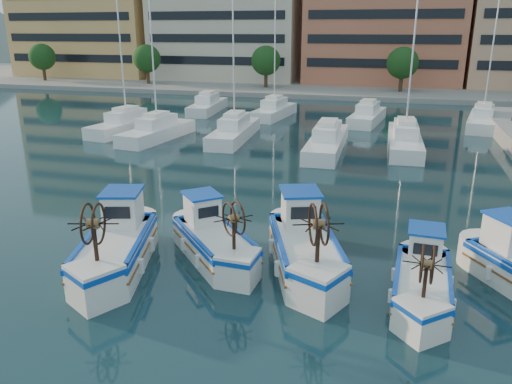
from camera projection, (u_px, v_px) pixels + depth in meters
name	position (u px, v px, depth m)	size (l,w,h in m)	color
ground	(262.00, 287.00, 16.85)	(300.00, 300.00, 0.00)	#1A3C45
waterfront	(446.00, 8.00, 70.46)	(180.00, 40.00, 25.60)	gray
yacht_marina	(313.00, 125.00, 42.45)	(39.20, 23.81, 11.50)	white
fishing_boat_a	(117.00, 244.00, 18.03)	(3.36, 5.31, 3.22)	white
fishing_boat_b	(213.00, 238.00, 18.76)	(4.32, 4.49, 2.86)	white
fishing_boat_c	(305.00, 245.00, 17.93)	(3.71, 5.40, 3.26)	white
fishing_boat_d	(423.00, 279.00, 15.84)	(1.89, 4.28, 2.65)	white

